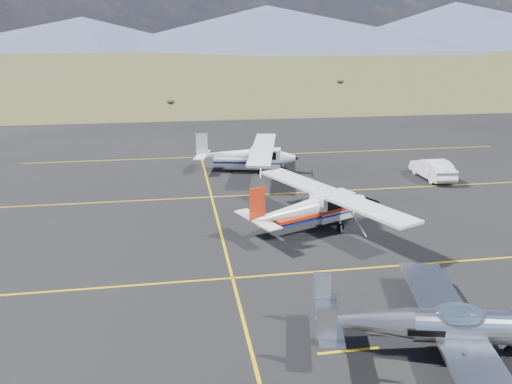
{
  "coord_description": "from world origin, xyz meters",
  "views": [
    {
      "loc": [
        -8.02,
        -16.26,
        9.33
      ],
      "look_at": [
        -3.97,
        8.5,
        1.6
      ],
      "focal_mm": 35.0,
      "sensor_mm": 36.0,
      "label": 1
    }
  ],
  "objects_px": {
    "aircraft_cessna": "(313,207)",
    "sedan": "(433,169)",
    "aircraft_low_wing": "(434,325)",
    "aircraft_plain": "(248,155)"
  },
  "relations": [
    {
      "from": "aircraft_cessna",
      "to": "sedan",
      "type": "bearing_deg",
      "value": 13.54
    },
    {
      "from": "sedan",
      "to": "aircraft_low_wing",
      "type": "bearing_deg",
      "value": 63.29
    },
    {
      "from": "aircraft_plain",
      "to": "sedan",
      "type": "relative_size",
      "value": 2.54
    },
    {
      "from": "aircraft_cessna",
      "to": "sedan",
      "type": "distance_m",
      "value": 13.42
    },
    {
      "from": "aircraft_low_wing",
      "to": "aircraft_cessna",
      "type": "relative_size",
      "value": 0.91
    },
    {
      "from": "aircraft_low_wing",
      "to": "aircraft_plain",
      "type": "height_order",
      "value": "aircraft_plain"
    },
    {
      "from": "aircraft_low_wing",
      "to": "sedan",
      "type": "distance_m",
      "value": 21.26
    },
    {
      "from": "aircraft_low_wing",
      "to": "aircraft_cessna",
      "type": "bearing_deg",
      "value": 107.38
    },
    {
      "from": "aircraft_low_wing",
      "to": "aircraft_plain",
      "type": "distance_m",
      "value": 22.91
    },
    {
      "from": "aircraft_cessna",
      "to": "aircraft_plain",
      "type": "xyz_separation_m",
      "value": [
        -1.56,
        11.99,
        0.01
      ]
    }
  ]
}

